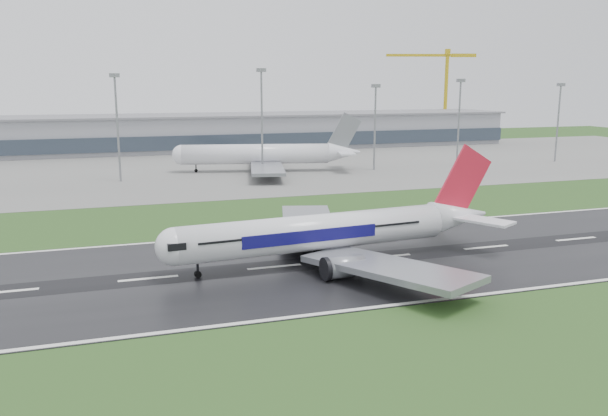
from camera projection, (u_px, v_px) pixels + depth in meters
name	position (u px, v px, depth m)	size (l,w,h in m)	color
ground	(486.00, 248.00, 111.39)	(520.00, 520.00, 0.00)	#234419
runway	(486.00, 247.00, 111.38)	(400.00, 45.00, 0.10)	black
apron	(291.00, 164.00, 228.06)	(400.00, 130.00, 0.08)	slate
terminal	(255.00, 132.00, 282.58)	(240.00, 36.00, 15.00)	gray
main_airliner	(339.00, 209.00, 101.26)	(60.38, 57.51, 17.83)	silver
parked_airliner	(264.00, 143.00, 205.75)	(64.81, 60.34, 19.00)	silver
tower_crane	(446.00, 95.00, 325.59)	(47.73, 2.60, 46.89)	gold
floodmast_1	(118.00, 130.00, 183.22)	(0.64, 0.64, 31.17)	gray
floodmast_2	(262.00, 124.00, 196.29)	(0.64, 0.64, 32.96)	gray
floodmast_3	(375.00, 129.00, 208.59)	(0.64, 0.64, 28.01)	gray
floodmast_4	(459.00, 125.00, 218.12)	(0.64, 0.64, 29.84)	gray
floodmast_5	(558.00, 124.00, 231.01)	(0.64, 0.64, 28.36)	gray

